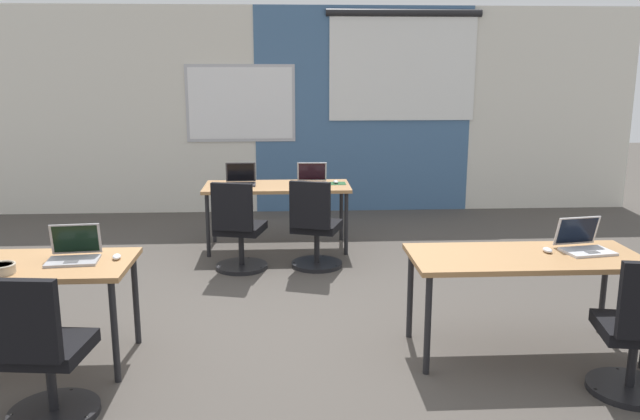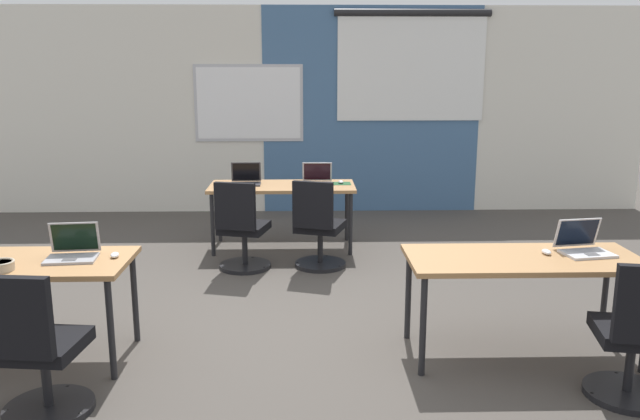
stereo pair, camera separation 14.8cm
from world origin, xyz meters
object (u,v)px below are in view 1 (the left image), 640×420
desk_near_left (10,272)px  laptop_near_right_end (584,244)px  laptop_near_left_inner (74,253)px  chair_near_right_end (639,340)px  chair_far_left (239,234)px  mouse_near_right_end (547,250)px  snack_bowl (1,268)px  laptop_far_right (312,180)px  chair_near_left_inner (43,361)px  mouse_far_right (336,182)px  desk_far_center (277,190)px  mouse_near_left_inner (117,257)px  desk_near_right (525,263)px  chair_far_right (315,232)px  laptop_far_left (241,180)px

desk_near_left → laptop_near_right_end: laptop_near_right_end is taller
laptop_near_left_inner → chair_near_right_end: (3.56, -0.73, -0.39)m
laptop_near_right_end → chair_far_left: bearing=133.8°
mouse_near_right_end → snack_bowl: size_ratio=0.58×
desk_near_left → laptop_far_right: bearing=53.1°
chair_far_left → chair_near_left_inner: size_ratio=1.00×
chair_near_left_inner → mouse_far_right: bearing=-112.0°
desk_far_center → mouse_far_right: mouse_far_right is taller
desk_near_left → mouse_near_right_end: size_ratio=15.62×
mouse_near_left_inner → laptop_near_right_end: laptop_near_right_end is taller
desk_near_left → chair_near_right_end: (3.97, -0.68, -0.28)m
desk_near_left → desk_near_right: size_ratio=1.00×
mouse_far_right → chair_far_right: bearing=-108.3°
laptop_far_left → mouse_near_left_inner: 2.87m
laptop_far_left → desk_near_left: bearing=-116.6°
desk_near_right → mouse_near_right_end: mouse_near_right_end is taller
laptop_near_right_end → laptop_far_right: same height
desk_near_right → laptop_far_left: (-2.15, 2.86, 0.11)m
mouse_far_right → mouse_near_right_end: bearing=-65.6°
desk_near_right → desk_near_left: bearing=180.0°
mouse_near_right_end → snack_bowl: bearing=-175.7°
mouse_near_left_inner → snack_bowl: bearing=-157.2°
chair_far_left → chair_near_left_inner: same height
desk_near_left → desk_far_center: (1.75, 2.80, 0.00)m
desk_near_right → chair_near_right_end: (0.47, -0.68, -0.28)m
laptop_near_right_end → chair_far_right: 2.70m
laptop_far_right → chair_far_right: laptop_far_right is taller
chair_far_left → chair_near_right_end: size_ratio=1.00×
laptop_near_left_inner → chair_near_right_end: laptop_near_left_inner is taller
desk_near_right → laptop_near_right_end: 0.47m
laptop_far_left → snack_bowl: bearing=-114.4°
chair_far_left → mouse_far_right: chair_far_left is taller
laptop_near_left_inner → mouse_far_right: (1.99, 2.81, -0.03)m
desk_near_left → mouse_near_left_inner: mouse_near_left_inner is taller
snack_bowl → chair_far_right: bearing=47.1°
desk_near_left → laptop_near_left_inner: bearing=6.5°
laptop_far_left → chair_far_right: laptop_far_left is taller
mouse_near_left_inner → chair_far_right: chair_far_right is taller
desk_near_right → mouse_near_right_end: 0.20m
desk_near_right → chair_far_left: size_ratio=1.74×
desk_near_right → laptop_far_right: (-1.36, 2.85, 0.11)m
desk_near_right → chair_far_left: chair_far_left is taller
laptop_far_left → laptop_near_left_inner: 2.96m
desk_near_left → laptop_far_left: laptop_far_left is taller
mouse_near_left_inner → chair_near_left_inner: size_ratio=0.12×
chair_near_right_end → snack_bowl: 3.97m
desk_far_center → chair_near_left_inner: size_ratio=1.74×
desk_far_center → chair_near_right_end: (2.22, -3.48, -0.28)m
mouse_far_right → chair_far_right: size_ratio=0.11×
laptop_near_left_inner → mouse_near_right_end: laptop_near_left_inner is taller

